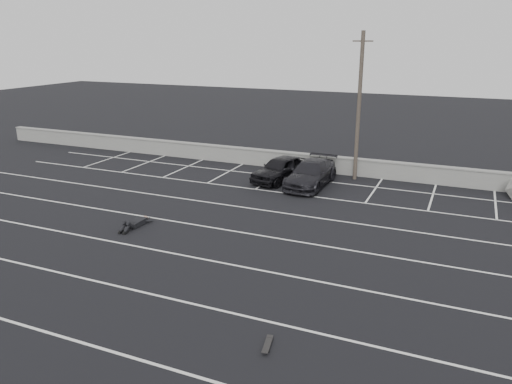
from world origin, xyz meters
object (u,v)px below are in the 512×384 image
at_px(car_left, 281,169).
at_px(utility_pole, 359,107).
at_px(person, 139,220).
at_px(skateboard, 267,345).
at_px(car_right, 311,174).

xyz_separation_m(car_left, utility_pole, (3.86, 2.05, 3.49)).
bearing_deg(utility_pole, person, -122.53).
distance_m(utility_pole, skateboard, 17.93).
bearing_deg(skateboard, car_left, 98.20).
height_order(car_left, skateboard, car_left).
height_order(utility_pole, skateboard, utility_pole).
distance_m(car_left, car_right, 1.91).
distance_m(car_right, skateboard, 15.48).
bearing_deg(car_right, car_left, 173.73).
relative_size(car_right, utility_pole, 0.58).
bearing_deg(person, car_right, 59.29).
relative_size(utility_pole, person, 3.42).
xyz_separation_m(person, skateboard, (8.68, -6.20, -0.18)).
height_order(car_left, utility_pole, utility_pole).
distance_m(car_left, skateboard, 16.27).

